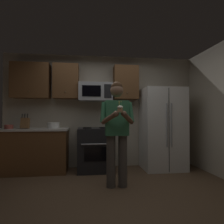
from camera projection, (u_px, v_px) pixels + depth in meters
ground_plane at (109, 195)px, 2.98m from camera, size 6.00×6.00×0.00m
wall_back at (101, 111)px, 4.74m from camera, size 4.40×0.10×2.60m
oven_range at (96, 149)px, 4.31m from camera, size 0.76×0.70×0.93m
microwave at (95, 92)px, 4.46m from camera, size 0.74×0.41×0.40m
refrigerator at (162, 129)px, 4.47m from camera, size 0.90×0.75×1.80m
cabinet_row_upper at (70, 82)px, 4.44m from camera, size 2.78×0.36×0.76m
counter_left at (33, 150)px, 4.17m from camera, size 1.44×0.66×0.92m
knife_block at (25, 123)px, 4.12m from camera, size 0.16×0.15×0.32m
bowl_large_white at (53, 125)px, 4.26m from camera, size 0.27×0.27×0.12m
bowl_small_colored at (9, 127)px, 4.10m from camera, size 0.18×0.18×0.08m
person at (117, 127)px, 3.32m from camera, size 0.60×0.48×1.76m
cupcake at (120, 109)px, 3.00m from camera, size 0.09×0.09×0.17m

